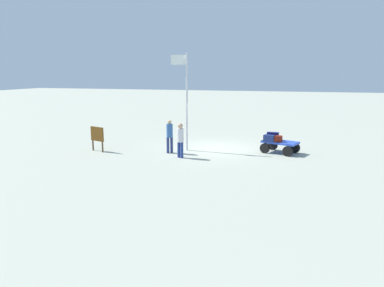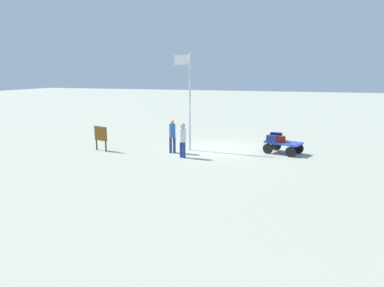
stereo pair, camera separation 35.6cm
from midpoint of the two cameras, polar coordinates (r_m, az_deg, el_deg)
The scene contains 9 objects.
ground_plane at distance 19.19m, azimuth 4.96°, elevation -0.82°, with size 120.00×120.00×0.00m, color #A9AC98.
luggage_cart at distance 18.52m, azimuth 14.81°, elevation -0.25°, with size 1.98×1.61×0.60m.
suitcase_dark at distance 18.23m, azimuth 13.22°, elevation 0.75°, with size 0.60×0.45×0.33m.
suitcase_navy at distance 18.74m, azimuth 13.78°, elevation 1.09°, with size 0.61×0.33×0.39m.
suitcase_tan at distance 18.27m, azimuth 14.22°, elevation 0.67°, with size 0.65×0.42×0.30m.
worker_lead at distance 17.98m, azimuth -2.58°, elevation 1.50°, with size 0.45×0.45×1.68m.
worker_trailing at distance 16.93m, azimuth -0.92°, elevation 0.93°, with size 0.43×0.43×1.67m.
flagpole at distance 18.37m, azimuth -0.03°, elevation 7.75°, with size 0.87×0.13×4.96m.
signboard at distance 19.01m, azimuth -13.82°, elevation 1.27°, with size 0.89×0.35×1.27m.
Camera 2 is at (-4.36, 18.24, 4.02)m, focal length 33.49 mm.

